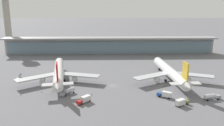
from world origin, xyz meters
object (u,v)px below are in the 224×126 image
airliner_left_stand (59,73)px  service_truck_on_taxiway_grey (18,78)px  service_truck_near_nose_olive (181,102)px  safety_cone_echo (92,95)px  safety_cone_bravo (21,95)px  service_truck_under_wing_red (85,99)px  control_tower (7,14)px  airliner_centre_stand (170,72)px  safety_cone_charlie (41,92)px  service_truck_mid_apron_grey (68,91)px  safety_cone_delta (57,93)px  service_truck_at_far_stand_grey (212,96)px  safety_cone_alpha (53,91)px  service_truck_by_tail_blue (165,94)px

airliner_left_stand → service_truck_on_taxiway_grey: (-25.66, 4.38, -4.51)m
service_truck_near_nose_olive → safety_cone_echo: bearing=161.7°
safety_cone_bravo → service_truck_under_wing_red: bearing=-16.4°
service_truck_under_wing_red → control_tower: 168.69m
airliner_centre_stand → safety_cone_charlie: (-72.79, -17.58, -5.00)m
service_truck_mid_apron_grey → safety_cone_bravo: 23.86m
service_truck_near_nose_olive → safety_cone_echo: 44.17m
safety_cone_delta → safety_cone_echo: size_ratio=1.00×
service_truck_at_far_stand_grey → safety_cone_echo: 59.12m
airliner_centre_stand → service_truck_at_far_stand_grey: (12.56, -29.91, -3.61)m
service_truck_near_nose_olive → safety_cone_delta: service_truck_near_nose_olive is taller
service_truck_under_wing_red → safety_cone_delta: (-15.08, 11.75, -1.37)m
service_truck_near_nose_olive → safety_cone_delta: 61.94m
safety_cone_alpha → safety_cone_bravo: (-15.19, -4.63, 0.00)m
service_truck_under_wing_red → service_truck_on_taxiway_grey: bearing=140.1°
service_truck_by_tail_blue → safety_cone_bravo: 73.05m
service_truck_under_wing_red → airliner_left_stand: bearing=119.2°
service_truck_by_tail_blue → service_truck_at_far_stand_grey: (21.73, -3.40, 0.02)m
control_tower → safety_cone_delta: 151.55m
airliner_left_stand → service_truck_near_nose_olive: 72.60m
service_truck_at_far_stand_grey → safety_cone_alpha: (-79.44, 12.46, -1.39)m
service_truck_on_taxiway_grey → safety_cone_bravo: (10.39, -26.67, -0.49)m
service_truck_on_taxiway_grey → service_truck_at_far_stand_grey: 110.54m
airliner_left_stand → service_truck_mid_apron_grey: size_ratio=7.85×
safety_cone_bravo → control_tower: bearing=112.9°
service_truck_near_nose_olive → control_tower: bearing=132.6°
airliner_left_stand → safety_cone_echo: size_ratio=90.37×
service_truck_mid_apron_grey → service_truck_at_far_stand_grey: size_ratio=0.91×
service_truck_on_taxiway_grey → safety_cone_echo: bearing=-30.2°
safety_cone_alpha → safety_cone_charlie: (-5.91, -0.13, 0.00)m
control_tower → service_truck_by_tail_blue: bearing=-46.5°
service_truck_mid_apron_grey → safety_cone_charlie: service_truck_mid_apron_grey is taller
safety_cone_delta → service_truck_on_taxiway_grey: bearing=139.1°
service_truck_at_far_stand_grey → safety_cone_bravo: 94.96m
airliner_left_stand → control_tower: (-70.14, 107.92, 29.47)m
service_truck_mid_apron_grey → control_tower: bearing=121.3°
service_truck_near_nose_olive → service_truck_on_taxiway_grey: size_ratio=1.08×
service_truck_under_wing_red → service_truck_at_far_stand_grey: 61.44m
airliner_left_stand → safety_cone_charlie: bearing=-108.6°
airliner_left_stand → service_truck_under_wing_red: bearing=-60.8°
service_truck_by_tail_blue → safety_cone_charlie: (-63.62, 8.93, -1.37)m
service_truck_under_wing_red → safety_cone_alpha: (-18.03, 14.42, -1.37)m
control_tower → safety_cone_charlie: size_ratio=90.86×
control_tower → service_truck_near_nose_olive: bearing=-47.4°
service_truck_under_wing_red → service_truck_mid_apron_grey: service_truck_under_wing_red is taller
service_truck_under_wing_red → service_truck_mid_apron_grey: 14.34m
service_truck_mid_apron_grey → safety_cone_delta: size_ratio=11.52×
service_truck_mid_apron_grey → safety_cone_alpha: service_truck_mid_apron_grey is taller
airliner_centre_stand → safety_cone_alpha: airliner_centre_stand is taller
service_truck_near_nose_olive → safety_cone_charlie: size_ratio=10.62×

